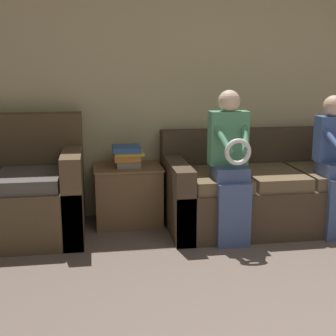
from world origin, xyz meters
TOP-DOWN VIEW (x-y plane):
  - wall_back at (0.00, 2.94)m, footprint 7.57×0.06m
  - couch_main at (0.34, 2.46)m, footprint 1.81×0.93m
  - child_left_seated at (-0.11, 2.08)m, footprint 0.32×0.38m
  - child_right_seated at (0.79, 2.08)m, footprint 0.27×0.38m
  - side_shelf at (-0.90, 2.66)m, footprint 0.61×0.48m
  - book_stack at (-0.90, 2.65)m, footprint 0.27×0.29m

SIDE VIEW (x-z plane):
  - side_shelf at x=-0.90m, z-range 0.01..0.54m
  - couch_main at x=0.34m, z-range -0.11..0.71m
  - book_stack at x=-0.90m, z-range 0.54..0.72m
  - child_right_seated at x=0.79m, z-range 0.07..1.25m
  - child_left_seated at x=-0.11m, z-range 0.06..1.29m
  - wall_back at x=0.00m, z-range 0.00..2.55m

